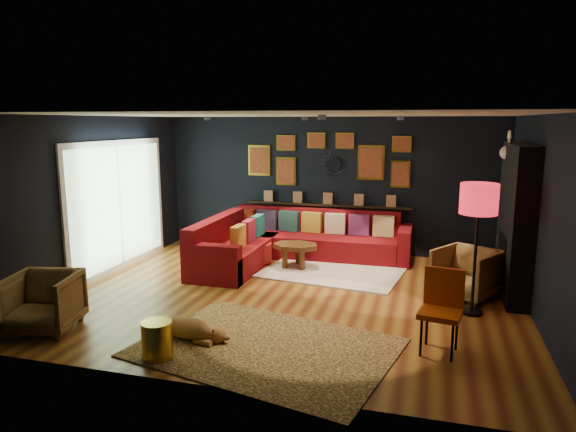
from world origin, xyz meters
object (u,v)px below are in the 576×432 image
(orange_chair, at_px, (442,304))
(dog, at_px, (188,324))
(coffee_table, at_px, (296,248))
(armchair_left, at_px, (43,300))
(armchair_right, at_px, (466,271))
(gold_stool, at_px, (157,340))
(floor_lamp, at_px, (479,204))
(pouf, at_px, (257,252))
(sectional, at_px, (285,243))

(orange_chair, height_order, dog, orange_chair)
(coffee_table, relative_size, armchair_left, 1.03)
(armchair_right, xyz_separation_m, gold_stool, (-3.29, -2.95, -0.19))
(gold_stool, distance_m, floor_lamp, 4.25)
(armchair_right, height_order, gold_stool, armchair_right)
(coffee_table, xyz_separation_m, orange_chair, (2.38, -2.70, 0.19))
(gold_stool, relative_size, floor_lamp, 0.24)
(orange_chair, bearing_deg, floor_lamp, 81.70)
(dog, bearing_deg, pouf, 103.34)
(floor_lamp, bearing_deg, sectional, 149.17)
(pouf, distance_m, floor_lamp, 4.07)
(coffee_table, height_order, armchair_left, armchair_left)
(sectional, height_order, dog, sectional)
(orange_chair, bearing_deg, dog, -160.33)
(floor_lamp, xyz_separation_m, dog, (-3.26, -1.75, -1.29))
(sectional, bearing_deg, dog, -92.24)
(pouf, xyz_separation_m, gold_stool, (0.20, -3.85, 0.01))
(sectional, bearing_deg, pouf, -144.16)
(armchair_right, bearing_deg, orange_chair, -69.24)
(armchair_right, relative_size, floor_lamp, 0.46)
(coffee_table, bearing_deg, armchair_right, -15.91)
(armchair_left, height_order, gold_stool, armchair_left)
(pouf, distance_m, armchair_left, 3.86)
(orange_chair, relative_size, dog, 0.90)
(armchair_left, relative_size, gold_stool, 1.89)
(gold_stool, distance_m, orange_chair, 3.12)
(sectional, bearing_deg, floor_lamp, -30.83)
(coffee_table, bearing_deg, floor_lamp, -27.12)
(coffee_table, bearing_deg, pouf, 171.11)
(coffee_table, height_order, floor_lamp, floor_lamp)
(sectional, distance_m, gold_stool, 4.17)
(pouf, bearing_deg, coffee_table, -8.89)
(armchair_left, bearing_deg, gold_stool, -23.26)
(armchair_left, height_order, orange_chair, orange_chair)
(armchair_right, distance_m, gold_stool, 4.42)
(pouf, xyz_separation_m, orange_chair, (3.12, -2.82, 0.34))
(sectional, distance_m, armchair_left, 4.32)
(armchair_right, height_order, orange_chair, orange_chair)
(sectional, height_order, armchair_right, sectional)
(armchair_right, distance_m, orange_chair, 1.96)
(armchair_right, bearing_deg, floor_lamp, -53.90)
(coffee_table, distance_m, gold_stool, 3.78)
(sectional, height_order, orange_chair, orange_chair)
(coffee_table, xyz_separation_m, dog, (-0.46, -3.18, -0.17))
(coffee_table, xyz_separation_m, armchair_right, (2.75, -0.78, 0.05))
(sectional, bearing_deg, gold_stool, -93.14)
(coffee_table, xyz_separation_m, pouf, (-0.74, 0.12, -0.15))
(pouf, height_order, floor_lamp, floor_lamp)
(gold_stool, bearing_deg, coffee_table, 81.72)
(armchair_left, bearing_deg, floor_lamp, 8.31)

